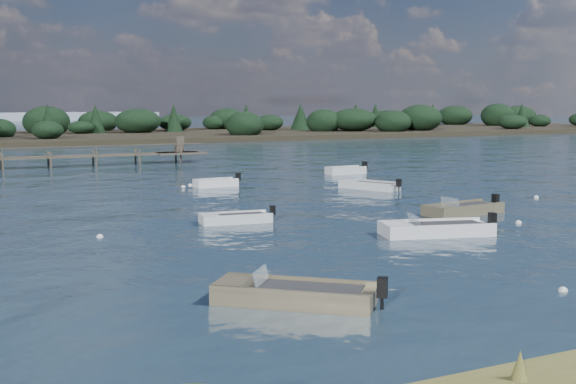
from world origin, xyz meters
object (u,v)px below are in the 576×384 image
dinghy_extra_a (369,187)px  dinghy_mid_grey (235,220)px  dinghy_mid_white_a (436,231)px  tender_far_white (216,185)px  dinghy_mid_white_b (463,211)px  dinghy_near_olive (294,298)px  tender_far_grey_b (346,172)px

dinghy_extra_a → dinghy_mid_grey: bearing=-146.7°
dinghy_mid_white_a → dinghy_mid_grey: dinghy_mid_white_a is taller
tender_far_white → dinghy_mid_white_a: bearing=-83.0°
dinghy_mid_white_a → tender_far_white: dinghy_mid_white_a is taller
dinghy_mid_white_b → dinghy_extra_a: (1.40, 12.15, -0.01)m
dinghy_extra_a → dinghy_near_olive: bearing=-126.6°
tender_far_white → dinghy_mid_grey: tender_far_white is taller
tender_far_grey_b → dinghy_mid_white_a: dinghy_mid_white_a is taller
dinghy_extra_a → tender_far_grey_b: bearing=68.7°
tender_far_white → dinghy_mid_grey: 16.09m
dinghy_mid_white_a → dinghy_extra_a: dinghy_mid_white_a is taller
tender_far_grey_b → dinghy_extra_a: 10.97m
dinghy_mid_white_a → dinghy_near_olive: 13.56m
dinghy_mid_white_b → tender_far_white: (-8.11, 18.34, 0.01)m
dinghy_extra_a → dinghy_mid_grey: (-14.05, -9.24, -0.02)m
dinghy_near_olive → dinghy_mid_white_b: bearing=36.1°
dinghy_mid_white_b → dinghy_near_olive: (-16.57, -12.07, 0.00)m
dinghy_mid_white_b → dinghy_mid_grey: size_ratio=1.29×
dinghy_mid_white_a → dinghy_extra_a: size_ratio=1.24×
tender_far_grey_b → tender_far_white: bearing=-163.4°
dinghy_mid_white_b → dinghy_extra_a: size_ratio=1.14×
dinghy_mid_grey → dinghy_extra_a: bearing=33.3°
tender_far_grey_b → dinghy_mid_grey: (-18.04, -19.46, -0.05)m
tender_far_white → tender_far_grey_b: bearing=16.6°
tender_far_grey_b → dinghy_near_olive: 40.84m
dinghy_mid_white_b → dinghy_mid_grey: bearing=167.0°
dinghy_mid_white_b → dinghy_mid_white_a: bearing=-139.7°
dinghy_mid_white_a → dinghy_extra_a: bearing=68.0°
tender_far_grey_b → dinghy_extra_a: size_ratio=0.84×
dinghy_mid_white_b → dinghy_extra_a: 12.23m
dinghy_mid_white_b → dinghy_mid_white_a: dinghy_mid_white_a is taller
dinghy_mid_white_b → dinghy_mid_grey: (-12.64, 2.91, -0.03)m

